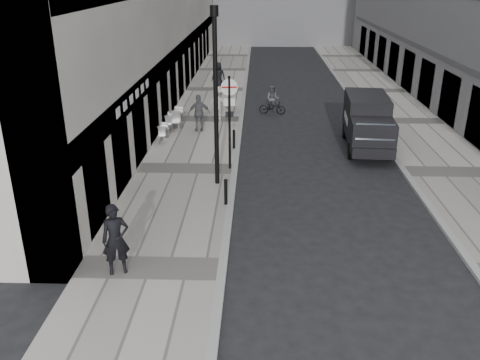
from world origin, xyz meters
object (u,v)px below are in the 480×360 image
object	(u,v)px
sign_post	(229,111)
cyclist	(272,103)
walking_man	(116,240)
lamppost	(216,90)
panel_van	(367,120)

from	to	relation	value
sign_post	cyclist	bearing A→B (deg)	70.19
walking_man	lamppost	size ratio (longest dim) A/B	0.31
walking_man	sign_post	bearing A→B (deg)	50.99
walking_man	cyclist	world-z (taller)	walking_man
panel_van	cyclist	bearing A→B (deg)	129.98
lamppost	cyclist	distance (m)	11.45
walking_man	panel_van	bearing A→B (deg)	30.94
sign_post	lamppost	bearing A→B (deg)	-111.66
panel_van	cyclist	xyz separation A→B (m)	(-4.24, 5.89, -0.68)
sign_post	panel_van	world-z (taller)	sign_post
cyclist	walking_man	bearing A→B (deg)	-95.49
lamppost	panel_van	world-z (taller)	lamppost
walking_man	panel_van	size ratio (longest dim) A/B	0.39
panel_van	walking_man	bearing A→B (deg)	-123.88
panel_van	lamppost	bearing A→B (deg)	-139.39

